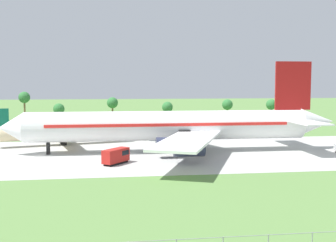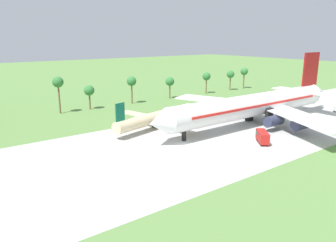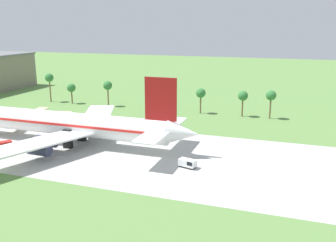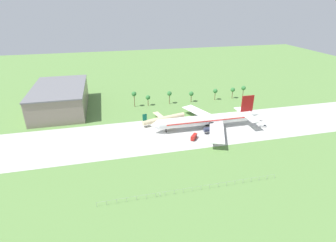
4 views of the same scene
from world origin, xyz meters
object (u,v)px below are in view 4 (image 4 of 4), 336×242
at_px(jet_airliner, 208,120).
at_px(regional_aircraft, 164,119).
at_px(fuel_truck, 194,137).
at_px(baggage_tug, 263,125).
at_px(no_stopping_sign, 160,195).
at_px(terminal_building, 60,98).

relative_size(jet_airliner, regional_aircraft, 2.44).
bearing_deg(jet_airliner, fuel_truck, -136.75).
bearing_deg(jet_airliner, baggage_tug, -10.68).
height_order(regional_aircraft, fuel_truck, regional_aircraft).
bearing_deg(regional_aircraft, fuel_truck, -64.28).
relative_size(baggage_tug, fuel_truck, 0.75).
bearing_deg(no_stopping_sign, regional_aircraft, 76.23).
relative_size(baggage_tug, terminal_building, 0.07).
bearing_deg(fuel_truck, terminal_building, 140.61).
relative_size(regional_aircraft, fuel_truck, 5.16).
distance_m(jet_airliner, fuel_truck, 18.51).
relative_size(jet_airliner, no_stopping_sign, 43.83).
bearing_deg(no_stopping_sign, jet_airliner, 52.89).
distance_m(jet_airliner, baggage_tug, 36.66).
bearing_deg(regional_aircraft, no_stopping_sign, -103.77).
height_order(regional_aircraft, terminal_building, terminal_building).
bearing_deg(terminal_building, fuel_truck, -39.39).
height_order(baggage_tug, terminal_building, terminal_building).
distance_m(fuel_truck, terminal_building, 105.96).
xyz_separation_m(fuel_truck, terminal_building, (-81.68, 67.08, 7.40)).
distance_m(regional_aircraft, no_stopping_sign, 72.72).
bearing_deg(baggage_tug, jet_airliner, 169.32).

